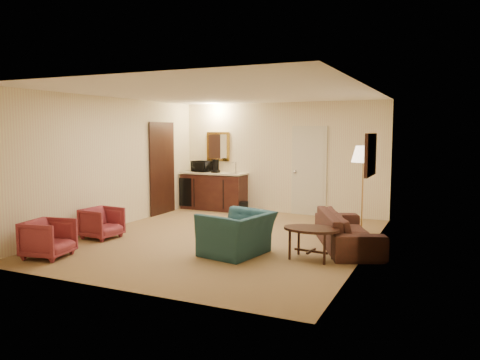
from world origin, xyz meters
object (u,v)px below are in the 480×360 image
(floor_lamp, at_px, (363,190))
(wetbar_cabinet, at_px, (214,191))
(microwave, at_px, (202,165))
(teal_armchair, at_px, (237,226))
(waste_bin, at_px, (244,207))
(coffee_table, at_px, (311,244))
(coffee_maker, at_px, (216,166))
(rose_chair_near, at_px, (102,221))
(sofa, at_px, (348,224))
(rose_chair_far, at_px, (48,237))

(floor_lamp, bearing_deg, wetbar_cabinet, 161.00)
(wetbar_cabinet, bearing_deg, microwave, 174.02)
(teal_armchair, relative_size, waste_bin, 3.71)
(teal_armchair, xyz_separation_m, coffee_table, (1.14, 0.21, -0.21))
(wetbar_cabinet, xyz_separation_m, waste_bin, (0.90, -0.20, -0.32))
(coffee_table, relative_size, coffee_maker, 2.58)
(rose_chair_near, bearing_deg, wetbar_cabinet, -2.04)
(teal_armchair, bearing_deg, sofa, 139.17)
(rose_chair_far, relative_size, waste_bin, 2.33)
(coffee_table, height_order, waste_bin, coffee_table)
(wetbar_cabinet, xyz_separation_m, teal_armchair, (2.31, -3.62, -0.01))
(teal_armchair, distance_m, rose_chair_near, 2.70)
(teal_armchair, relative_size, rose_chair_far, 1.59)
(waste_bin, distance_m, coffee_maker, 1.26)
(sofa, relative_size, rose_chair_far, 3.11)
(coffee_maker, bearing_deg, floor_lamp, -4.43)
(microwave, bearing_deg, rose_chair_far, -73.13)
(teal_armchair, relative_size, microwave, 2.11)
(coffee_maker, bearing_deg, rose_chair_far, -79.62)
(microwave, bearing_deg, floor_lamp, -2.28)
(waste_bin, bearing_deg, microwave, 169.39)
(rose_chair_far, height_order, coffee_table, rose_chair_far)
(rose_chair_near, xyz_separation_m, floor_lamp, (4.22, 2.29, 0.53))
(rose_chair_far, height_order, microwave, microwave)
(microwave, bearing_deg, teal_armchair, -38.23)
(floor_lamp, distance_m, waste_bin, 3.22)
(sofa, xyz_separation_m, rose_chair_near, (-4.19, -1.16, -0.09))
(waste_bin, xyz_separation_m, coffee_maker, (-0.81, 0.14, 0.95))
(sofa, xyz_separation_m, rose_chair_far, (-4.05, -2.52, -0.07))
(sofa, relative_size, waste_bin, 7.25)
(sofa, distance_m, microwave, 4.89)
(teal_armchair, height_order, waste_bin, teal_armchair)
(floor_lamp, relative_size, coffee_maker, 5.08)
(sofa, height_order, rose_chair_near, sofa)
(coffee_table, bearing_deg, waste_bin, 128.48)
(sofa, relative_size, teal_armchair, 1.95)
(wetbar_cabinet, height_order, rose_chair_far, wetbar_cabinet)
(microwave, bearing_deg, sofa, -15.26)
(coffee_table, distance_m, waste_bin, 4.11)
(wetbar_cabinet, bearing_deg, coffee_table, -44.67)
(wetbar_cabinet, distance_m, coffee_maker, 0.63)
(sofa, distance_m, rose_chair_far, 4.77)
(sofa, relative_size, rose_chair_near, 3.27)
(coffee_table, relative_size, microwave, 1.74)
(rose_chair_far, distance_m, coffee_table, 4.02)
(rose_chair_near, bearing_deg, sofa, -70.47)
(wetbar_cabinet, height_order, rose_chair_near, wetbar_cabinet)
(wetbar_cabinet, height_order, coffee_table, wetbar_cabinet)
(waste_bin, height_order, microwave, microwave)
(rose_chair_far, distance_m, coffee_maker, 4.99)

